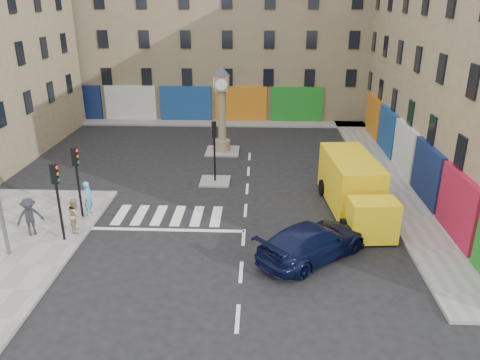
# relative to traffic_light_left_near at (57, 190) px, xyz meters

# --- Properties ---
(ground) EXTENTS (120.00, 120.00, 0.00)m
(ground) POSITION_rel_traffic_light_left_near_xyz_m (8.30, -0.20, -2.62)
(ground) COLOR black
(ground) RESTS_ON ground
(sidewalk_right) EXTENTS (2.60, 30.00, 0.15)m
(sidewalk_right) POSITION_rel_traffic_light_left_near_xyz_m (17.00, 9.80, -2.55)
(sidewalk_right) COLOR gray
(sidewalk_right) RESTS_ON ground
(sidewalk_far) EXTENTS (32.00, 2.40, 0.15)m
(sidewalk_far) POSITION_rel_traffic_light_left_near_xyz_m (4.30, 22.00, -2.55)
(sidewalk_far) COLOR gray
(sidewalk_far) RESTS_ON ground
(island_near) EXTENTS (1.80, 1.80, 0.12)m
(island_near) POSITION_rel_traffic_light_left_near_xyz_m (6.30, 7.80, -2.56)
(island_near) COLOR gray
(island_near) RESTS_ON ground
(island_far) EXTENTS (2.40, 2.40, 0.12)m
(island_far) POSITION_rel_traffic_light_left_near_xyz_m (6.30, 13.80, -2.56)
(island_far) COLOR gray
(island_far) RESTS_ON ground
(building_far) EXTENTS (32.00, 10.00, 17.00)m
(building_far) POSITION_rel_traffic_light_left_near_xyz_m (4.30, 27.80, 5.88)
(building_far) COLOR #7C7052
(building_far) RESTS_ON ground
(traffic_light_left_near) EXTENTS (0.28, 0.22, 3.70)m
(traffic_light_left_near) POSITION_rel_traffic_light_left_near_xyz_m (0.00, 0.00, 0.00)
(traffic_light_left_near) COLOR black
(traffic_light_left_near) RESTS_ON sidewalk_left
(traffic_light_left_far) EXTENTS (0.28, 0.22, 3.70)m
(traffic_light_left_far) POSITION_rel_traffic_light_left_near_xyz_m (0.00, 2.40, 0.00)
(traffic_light_left_far) COLOR black
(traffic_light_left_far) RESTS_ON sidewalk_left
(traffic_light_island) EXTENTS (0.28, 0.22, 3.70)m
(traffic_light_island) POSITION_rel_traffic_light_left_near_xyz_m (6.30, 7.80, -0.03)
(traffic_light_island) COLOR black
(traffic_light_island) RESTS_ON island_near
(clock_pillar) EXTENTS (1.20, 1.20, 6.10)m
(clock_pillar) POSITION_rel_traffic_light_left_near_xyz_m (6.30, 13.80, 0.93)
(clock_pillar) COLOR #968462
(clock_pillar) RESTS_ON island_far
(navy_sedan) EXTENTS (5.55, 5.24, 1.58)m
(navy_sedan) POSITION_rel_traffic_light_left_near_xyz_m (11.35, -0.88, -1.83)
(navy_sedan) COLOR black
(navy_sedan) RESTS_ON ground
(yellow_van) EXTENTS (3.05, 7.69, 2.74)m
(yellow_van) POSITION_rel_traffic_light_left_near_xyz_m (13.95, 4.07, -1.26)
(yellow_van) COLOR yellow
(yellow_van) RESTS_ON ground
(pedestrian_blue) EXTENTS (0.45, 0.67, 1.80)m
(pedestrian_blue) POSITION_rel_traffic_light_left_near_xyz_m (0.30, 2.71, -1.57)
(pedestrian_blue) COLOR #5698C5
(pedestrian_blue) RESTS_ON sidewalk_left
(pedestrian_tan) EXTENTS (0.81, 0.94, 1.67)m
(pedestrian_tan) POSITION_rel_traffic_light_left_near_xyz_m (0.30, 0.90, -1.64)
(pedestrian_tan) COLOR #9A845F
(pedestrian_tan) RESTS_ON sidewalk_left
(pedestrian_dark) EXTENTS (1.38, 1.26, 1.86)m
(pedestrian_dark) POSITION_rel_traffic_light_left_near_xyz_m (-1.67, 0.39, -1.54)
(pedestrian_dark) COLOR #212227
(pedestrian_dark) RESTS_ON sidewalk_left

